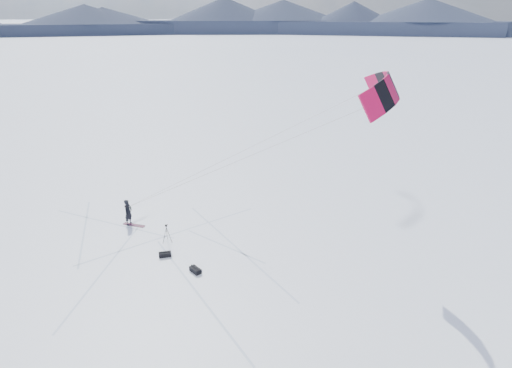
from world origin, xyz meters
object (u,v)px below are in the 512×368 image
at_px(snowkiter, 130,224).
at_px(tripod, 167,231).
at_px(gear_bag_b, 195,270).
at_px(gear_bag_a, 165,254).
at_px(snowboard, 134,225).

relative_size(snowkiter, tripod, 1.50).
distance_m(snowkiter, gear_bag_b, 8.29).
distance_m(gear_bag_a, gear_bag_b, 2.76).
bearing_deg(snowboard, snowkiter, 176.85).
height_order(snowboard, gear_bag_a, gear_bag_a).
distance_m(snowkiter, snowboard, 0.38).
xyz_separation_m(snowkiter, snowboard, (0.37, -0.00, 0.02)).
bearing_deg(gear_bag_b, snowboard, 178.74).
relative_size(tripod, gear_bag_a, 1.55).
xyz_separation_m(snowkiter, gear_bag_b, (7.40, -3.72, 0.15)).
bearing_deg(gear_bag_a, tripod, 83.18).
relative_size(snowboard, gear_bag_a, 2.04).
height_order(tripod, gear_bag_b, tripod).
relative_size(snowkiter, gear_bag_a, 2.32).
xyz_separation_m(snowboard, gear_bag_a, (4.41, -2.85, 0.13)).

